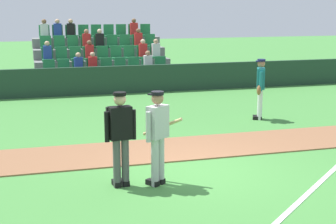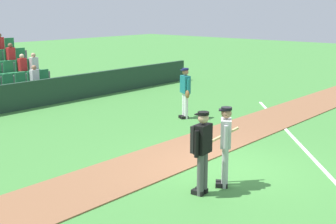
# 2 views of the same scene
# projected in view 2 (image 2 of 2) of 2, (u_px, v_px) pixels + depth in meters

# --- Properties ---
(ground_plane) EXTENTS (80.00, 80.00, 0.00)m
(ground_plane) POSITION_uv_depth(u_px,v_px,m) (226.00, 170.00, 10.98)
(ground_plane) COLOR #42843A
(infield_dirt_path) EXTENTS (28.00, 1.91, 0.03)m
(infield_dirt_path) POSITION_uv_depth(u_px,v_px,m) (174.00, 155.00, 12.02)
(infield_dirt_path) COLOR brown
(infield_dirt_path) RESTS_ON ground
(foul_line_chalk) EXTENTS (9.15, 7.91, 0.01)m
(foul_line_chalk) POSITION_uv_depth(u_px,v_px,m) (301.00, 146.00, 12.86)
(foul_line_chalk) COLOR white
(foul_line_chalk) RESTS_ON ground
(dugout_fence) EXTENTS (20.00, 0.16, 1.05)m
(dugout_fence) POSITION_uv_depth(u_px,v_px,m) (12.00, 98.00, 16.96)
(dugout_fence) COLOR #1E3828
(dugout_fence) RESTS_ON ground
(batter_grey_jersey) EXTENTS (0.73, 0.70, 1.76)m
(batter_grey_jersey) POSITION_uv_depth(u_px,v_px,m) (225.00, 143.00, 9.75)
(batter_grey_jersey) COLOR #B2B2B2
(batter_grey_jersey) RESTS_ON ground
(umpire_home_plate) EXTENTS (0.59, 0.34, 1.76)m
(umpire_home_plate) POSITION_uv_depth(u_px,v_px,m) (202.00, 148.00, 9.33)
(umpire_home_plate) COLOR #4C4C4C
(umpire_home_plate) RESTS_ON ground
(runner_teal_jersey) EXTENTS (0.44, 0.61, 1.76)m
(runner_teal_jersey) POSITION_uv_depth(u_px,v_px,m) (185.00, 91.00, 15.82)
(runner_teal_jersey) COLOR white
(runner_teal_jersey) RESTS_ON ground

